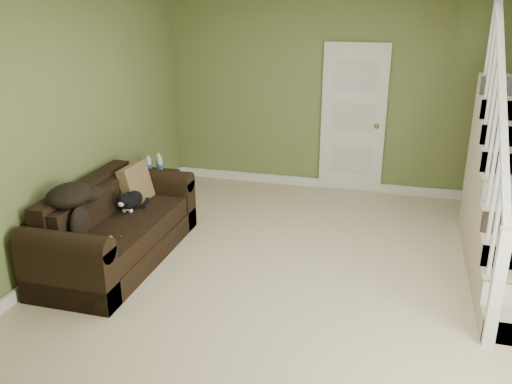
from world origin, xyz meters
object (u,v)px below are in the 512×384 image
Objects in this scene: side_table at (158,193)px; cat at (130,201)px; sofa at (115,231)px; banana at (111,241)px.

cat is at bearing -81.12° from side_table.
sofa is 0.37m from cat.
sofa is at bearing 84.87° from banana.
side_table is (-0.10, 1.25, -0.03)m from sofa.
banana is (0.22, -0.81, -0.07)m from cat.
sofa is 10.26× the size of banana.
banana is at bearing -75.49° from cat.
side_table is 1.01m from cat.
cat is at bearing 80.79° from sofa.
sofa is at bearing -85.28° from side_table.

